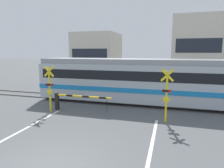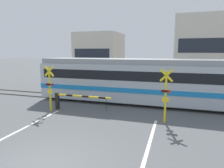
{
  "view_description": "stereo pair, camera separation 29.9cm",
  "coord_description": "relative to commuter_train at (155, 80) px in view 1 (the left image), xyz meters",
  "views": [
    {
      "loc": [
        3.59,
        -4.95,
        3.72
      ],
      "look_at": [
        0.0,
        7.37,
        1.6
      ],
      "focal_mm": 32.0,
      "sensor_mm": 36.0,
      "label": 1
    },
    {
      "loc": [
        3.88,
        -4.87,
        3.72
      ],
      "look_at": [
        0.0,
        7.37,
        1.6
      ],
      "focal_mm": 32.0,
      "sensor_mm": 36.0,
      "label": 2
    }
  ],
  "objects": [
    {
      "name": "building_left_of_street",
      "position": [
        -9.14,
        13.04,
        1.41
      ],
      "size": [
        5.78,
        6.24,
        6.22
      ],
      "color": "beige",
      "rests_on": "ground_plane"
    },
    {
      "name": "rail_track_near",
      "position": [
        -2.62,
        -0.72,
        -1.66
      ],
      "size": [
        50.0,
        0.1,
        0.08
      ],
      "color": "#5B564C",
      "rests_on": "ground_plane"
    },
    {
      "name": "crossing_barrier_far",
      "position": [
        -0.29,
        3.15,
        -0.94
      ],
      "size": [
        3.74,
        0.2,
        1.09
      ],
      "color": "black",
      "rests_on": "ground_plane"
    },
    {
      "name": "crossing_signal_right",
      "position": [
        0.86,
        -3.69,
        -0.14
      ],
      "size": [
        0.68,
        0.15,
        2.84
      ],
      "color": "yellow",
      "rests_on": "ground_plane"
    },
    {
      "name": "crossing_barrier_near",
      "position": [
        -4.94,
        -3.25,
        -0.94
      ],
      "size": [
        3.74,
        0.2,
        1.09
      ],
      "color": "black",
      "rests_on": "ground_plane"
    },
    {
      "name": "pedestrian",
      "position": [
        -1.9,
        7.13,
        -0.81
      ],
      "size": [
        0.38,
        0.22,
        1.56
      ],
      "color": "#23232D",
      "rests_on": "ground_plane"
    },
    {
      "name": "commuter_train",
      "position": [
        0.0,
        0.0,
        0.0
      ],
      "size": [
        16.97,
        2.92,
        3.17
      ],
      "color": "#ADB7C1",
      "rests_on": "ground_plane"
    },
    {
      "name": "crossing_signal_left",
      "position": [
        -6.1,
        -3.69,
        -0.14
      ],
      "size": [
        0.68,
        0.15,
        2.84
      ],
      "color": "yellow",
      "rests_on": "ground_plane"
    },
    {
      "name": "rail_track_far",
      "position": [
        -2.62,
        0.72,
        -1.66
      ],
      "size": [
        50.0,
        0.1,
        0.08
      ],
      "color": "#5B564C",
      "rests_on": "ground_plane"
    },
    {
      "name": "building_right_of_street",
      "position": [
        3.85,
        13.04,
        2.24
      ],
      "size": [
        5.68,
        6.24,
        7.87
      ],
      "color": "beige",
      "rests_on": "ground_plane"
    }
  ]
}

